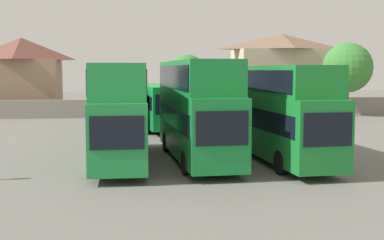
% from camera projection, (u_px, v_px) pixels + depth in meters
% --- Properties ---
extents(ground, '(140.00, 140.00, 0.00)m').
position_uv_depth(ground, '(166.00, 125.00, 44.79)').
color(ground, slate).
extents(depot_boundary_wall, '(56.00, 0.50, 1.80)m').
position_uv_depth(depot_boundary_wall, '(159.00, 108.00, 52.21)').
color(depot_boundary_wall, gray).
rests_on(depot_boundary_wall, ground).
extents(bus_1, '(2.77, 11.59, 5.02)m').
position_uv_depth(bus_1, '(119.00, 107.00, 26.36)').
color(bus_1, '#1C853B').
rests_on(bus_1, ground).
extents(bus_2, '(2.88, 11.31, 5.20)m').
position_uv_depth(bus_2, '(196.00, 105.00, 26.75)').
color(bus_2, '#157E33').
rests_on(bus_2, ground).
extents(bus_3, '(3.08, 12.16, 4.94)m').
position_uv_depth(bus_3, '(275.00, 107.00, 27.10)').
color(bus_3, '#1A7D2E').
rests_on(bus_3, ground).
extents(bus_4, '(2.70, 10.28, 3.44)m').
position_uv_depth(bus_4, '(122.00, 104.00, 42.05)').
color(bus_4, '#117D31').
rests_on(bus_4, ground).
extents(bus_5, '(3.57, 11.75, 3.51)m').
position_uv_depth(bus_5, '(157.00, 104.00, 41.94)').
color(bus_5, '#128B38').
rests_on(bus_5, ground).
extents(bus_6, '(3.41, 10.82, 3.52)m').
position_uv_depth(bus_6, '(207.00, 103.00, 43.05)').
color(bus_6, '#208B38').
rests_on(bus_6, ground).
extents(house_terrace_left, '(8.14, 7.66, 8.17)m').
position_uv_depth(house_terrace_left, '(22.00, 75.00, 55.53)').
color(house_terrace_left, '#9E7A60').
rests_on(house_terrace_left, ground).
extents(house_terrace_centre, '(11.31, 6.71, 8.90)m').
position_uv_depth(house_terrace_centre, '(282.00, 72.00, 60.48)').
color(house_terrace_centre, '#C6B293').
rests_on(house_terrace_centre, ground).
extents(tree_left_of_lot, '(5.10, 5.10, 7.51)m').
position_uv_depth(tree_left_of_lot, '(347.00, 68.00, 52.68)').
color(tree_left_of_lot, brown).
rests_on(tree_left_of_lot, ground).
extents(tree_behind_wall, '(4.15, 4.15, 6.37)m').
position_uv_depth(tree_behind_wall, '(187.00, 74.00, 54.83)').
color(tree_behind_wall, brown).
rests_on(tree_behind_wall, ground).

